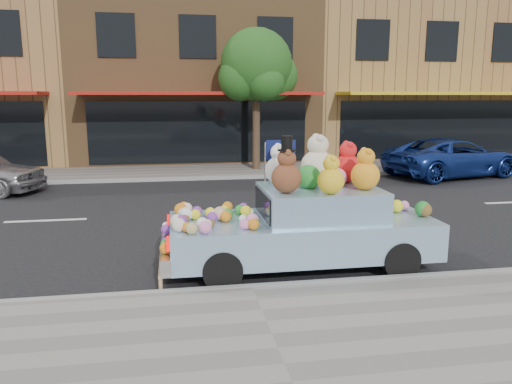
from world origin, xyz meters
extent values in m
plane|color=black|center=(0.00, 0.00, 0.00)|extent=(120.00, 120.00, 0.00)
cube|color=gray|center=(0.00, -6.50, 0.06)|extent=(60.00, 3.00, 0.12)
cube|color=gray|center=(0.00, 6.50, 0.06)|extent=(60.00, 3.00, 0.12)
cube|color=gray|center=(0.00, -5.00, 0.07)|extent=(60.00, 0.12, 0.13)
cube|color=gray|center=(0.00, 5.00, 0.07)|extent=(60.00, 0.12, 0.13)
cube|color=black|center=(-7.00, 7.98, 5.00)|extent=(1.40, 0.06, 1.60)
cube|color=olive|center=(0.00, 12.00, 3.50)|extent=(10.00, 8.00, 7.00)
cube|color=black|center=(0.00, 7.98, 1.40)|extent=(8.50, 0.06, 2.40)
cube|color=#A7190F|center=(0.00, 7.10, 2.90)|extent=(9.00, 1.80, 0.12)
cube|color=black|center=(-3.00, 7.98, 5.00)|extent=(1.40, 0.06, 1.60)
cube|color=black|center=(0.00, 7.98, 5.00)|extent=(1.40, 0.06, 1.60)
cube|color=black|center=(3.00, 7.98, 5.00)|extent=(1.40, 0.06, 1.60)
cube|color=olive|center=(10.00, 12.00, 3.50)|extent=(10.00, 8.00, 7.00)
cube|color=#332D2B|center=(10.00, 12.00, 7.15)|extent=(10.00, 8.00, 0.30)
cube|color=black|center=(10.00, 7.98, 1.40)|extent=(8.50, 0.06, 2.40)
cube|color=gold|center=(10.00, 7.10, 2.90)|extent=(9.00, 1.80, 0.12)
cube|color=black|center=(7.00, 7.98, 5.00)|extent=(1.40, 0.06, 1.60)
cube|color=black|center=(10.00, 7.98, 5.00)|extent=(1.40, 0.06, 1.60)
cube|color=black|center=(13.00, 7.98, 5.00)|extent=(1.40, 0.06, 1.60)
cylinder|color=#38281C|center=(2.00, 6.50, 1.60)|extent=(0.28, 0.28, 3.20)
sphere|color=#1E4F16|center=(2.00, 6.50, 3.92)|extent=(2.60, 2.60, 2.60)
sphere|color=#1E4F16|center=(2.70, 6.80, 3.52)|extent=(1.80, 1.80, 1.80)
sphere|color=#1E4F16|center=(1.40, 6.30, 3.42)|extent=(1.60, 1.60, 1.60)
sphere|color=#1E4F16|center=(2.20, 5.90, 3.32)|extent=(1.40, 1.40, 1.40)
sphere|color=#1E4F16|center=(1.70, 7.10, 3.62)|extent=(1.60, 1.60, 1.60)
imported|color=navy|center=(8.62, 4.27, 0.68)|extent=(5.28, 3.35, 1.36)
cylinder|color=black|center=(2.40, -4.79, 0.30)|extent=(0.60, 0.20, 0.60)
cylinder|color=black|center=(2.40, -3.23, 0.30)|extent=(0.60, 0.20, 0.60)
cylinder|color=black|center=(-0.40, -4.79, 0.30)|extent=(0.60, 0.20, 0.60)
cylinder|color=black|center=(-0.40, -3.23, 0.30)|extent=(0.60, 0.20, 0.60)
cube|color=#93BADC|center=(1.00, -4.01, 0.55)|extent=(4.30, 1.71, 0.60)
cube|color=#93BADC|center=(1.30, -4.01, 1.10)|extent=(1.90, 1.50, 0.50)
cube|color=silver|center=(-1.22, -4.01, 0.40)|extent=(0.16, 1.78, 0.26)
cube|color=red|center=(-1.17, -4.69, 0.72)|extent=(0.06, 0.28, 0.16)
cube|color=red|center=(-1.17, -3.33, 0.72)|extent=(0.06, 0.28, 0.16)
cube|color=black|center=(0.35, -4.01, 1.10)|extent=(0.04, 1.30, 0.40)
sphere|color=brown|center=(0.65, -4.36, 1.59)|extent=(0.47, 0.47, 0.47)
sphere|color=brown|center=(0.65, -4.36, 1.89)|extent=(0.29, 0.29, 0.29)
sphere|color=brown|center=(0.65, -4.46, 1.99)|extent=(0.11, 0.11, 0.11)
sphere|color=brown|center=(0.65, -4.26, 1.99)|extent=(0.11, 0.11, 0.11)
cylinder|color=black|center=(0.65, -4.36, 2.01)|extent=(0.28, 0.28, 0.02)
cylinder|color=black|center=(0.65, -4.36, 2.12)|extent=(0.18, 0.18, 0.22)
sphere|color=beige|center=(1.35, -3.66, 1.64)|extent=(0.58, 0.58, 0.58)
sphere|color=beige|center=(1.35, -3.66, 2.02)|extent=(0.36, 0.36, 0.36)
sphere|color=beige|center=(1.35, -3.79, 2.13)|extent=(0.14, 0.14, 0.14)
sphere|color=beige|center=(1.35, -3.54, 2.13)|extent=(0.14, 0.14, 0.14)
sphere|color=orange|center=(1.95, -4.31, 1.58)|extent=(0.46, 0.46, 0.46)
sphere|color=orange|center=(1.95, -4.31, 1.88)|extent=(0.29, 0.29, 0.29)
sphere|color=orange|center=(1.95, -4.41, 1.97)|extent=(0.11, 0.11, 0.11)
sphere|color=orange|center=(1.95, -4.21, 1.97)|extent=(0.11, 0.11, 0.11)
sphere|color=red|center=(1.90, -3.61, 1.60)|extent=(0.49, 0.49, 0.49)
sphere|color=red|center=(1.90, -3.61, 1.91)|extent=(0.30, 0.30, 0.30)
sphere|color=red|center=(1.90, -3.72, 2.01)|extent=(0.12, 0.12, 0.12)
sphere|color=red|center=(1.90, -3.51, 2.01)|extent=(0.12, 0.12, 0.12)
sphere|color=white|center=(0.70, -3.56, 1.59)|extent=(0.47, 0.47, 0.47)
sphere|color=white|center=(0.70, -3.56, 1.89)|extent=(0.29, 0.29, 0.29)
sphere|color=white|center=(0.70, -3.66, 1.98)|extent=(0.11, 0.11, 0.11)
sphere|color=white|center=(0.70, -3.46, 1.98)|extent=(0.11, 0.11, 0.11)
sphere|color=gold|center=(1.30, -4.56, 1.56)|extent=(0.41, 0.41, 0.41)
sphere|color=gold|center=(1.30, -4.56, 1.82)|extent=(0.26, 0.26, 0.26)
sphere|color=gold|center=(1.30, -4.65, 1.91)|extent=(0.10, 0.10, 0.10)
sphere|color=gold|center=(1.30, -4.47, 1.91)|extent=(0.10, 0.10, 0.10)
sphere|color=#217C28|center=(1.10, -4.01, 1.53)|extent=(0.40, 0.40, 0.40)
sphere|color=pink|center=(1.60, -3.96, 1.50)|extent=(0.32, 0.32, 0.32)
sphere|color=beige|center=(-0.60, -4.46, 0.93)|extent=(0.15, 0.15, 0.15)
sphere|color=#C46C12|center=(-0.16, -3.36, 0.94)|extent=(0.18, 0.18, 0.18)
sphere|color=#217C28|center=(0.02, -3.64, 0.94)|extent=(0.17, 0.17, 0.17)
sphere|color=#722F90|center=(-0.99, -4.32, 0.95)|extent=(0.21, 0.21, 0.21)
sphere|color=#217C28|center=(-0.23, -3.94, 0.94)|extent=(0.19, 0.19, 0.19)
sphere|color=#C46C12|center=(-0.91, -3.34, 0.95)|extent=(0.20, 0.20, 0.20)
sphere|color=#C46C12|center=(-0.97, -3.53, 0.96)|extent=(0.22, 0.22, 0.22)
sphere|color=yellow|center=(-0.24, -3.60, 0.93)|extent=(0.17, 0.17, 0.17)
sphere|color=white|center=(0.00, -4.16, 0.92)|extent=(0.13, 0.13, 0.13)
sphere|color=yellow|center=(-0.49, -3.75, 0.94)|extent=(0.17, 0.17, 0.17)
sphere|color=brown|center=(-0.54, -4.39, 0.92)|extent=(0.14, 0.14, 0.14)
sphere|color=#722F90|center=(0.11, -3.42, 0.93)|extent=(0.16, 0.16, 0.16)
sphere|color=#C46C12|center=(-0.90, -4.58, 0.93)|extent=(0.15, 0.15, 0.15)
sphere|color=beige|center=(-0.94, -3.66, 0.93)|extent=(0.15, 0.15, 0.15)
sphere|color=beige|center=(0.18, -3.76, 0.92)|extent=(0.14, 0.14, 0.14)
sphere|color=tan|center=(-0.20, -3.85, 0.92)|extent=(0.15, 0.15, 0.15)
sphere|color=brown|center=(-0.90, -4.05, 0.92)|extent=(0.14, 0.14, 0.14)
sphere|color=white|center=(-0.79, -3.80, 0.92)|extent=(0.13, 0.13, 0.13)
sphere|color=white|center=(-0.89, -3.81, 0.95)|extent=(0.21, 0.21, 0.21)
sphere|color=#722F90|center=(-0.49, -4.05, 0.93)|extent=(0.17, 0.17, 0.17)
sphere|color=white|center=(-0.89, -3.88, 0.95)|extent=(0.20, 0.20, 0.20)
sphere|color=beige|center=(-0.87, -3.41, 0.95)|extent=(0.19, 0.19, 0.19)
sphere|color=beige|center=(-1.04, -4.31, 0.96)|extent=(0.21, 0.21, 0.21)
sphere|color=#C46C12|center=(-0.27, -4.07, 0.94)|extent=(0.18, 0.18, 0.18)
sphere|color=#217C28|center=(0.13, -4.48, 0.93)|extent=(0.15, 0.15, 0.15)
sphere|color=pink|center=(-0.04, -4.57, 0.93)|extent=(0.16, 0.16, 0.16)
sphere|color=white|center=(-0.67, -4.43, 0.94)|extent=(0.18, 0.18, 0.18)
sphere|color=yellow|center=(0.10, -3.77, 0.94)|extent=(0.19, 0.19, 0.19)
sphere|color=beige|center=(-1.02, -4.53, 0.95)|extent=(0.21, 0.21, 0.21)
sphere|color=yellow|center=(-0.74, -3.85, 0.94)|extent=(0.17, 0.17, 0.17)
sphere|color=tan|center=(-0.83, -4.71, 0.94)|extent=(0.18, 0.18, 0.18)
sphere|color=#722F90|center=(-0.70, -3.61, 0.94)|extent=(0.17, 0.17, 0.17)
sphere|color=pink|center=(-0.63, -4.71, 0.95)|extent=(0.19, 0.19, 0.19)
sphere|color=pink|center=(0.11, -4.42, 0.95)|extent=(0.21, 0.21, 0.21)
sphere|color=#C46C12|center=(0.09, -4.61, 0.94)|extent=(0.18, 0.18, 0.18)
sphere|color=white|center=(-0.40, -3.93, 0.94)|extent=(0.19, 0.19, 0.19)
sphere|color=#D8A88C|center=(-0.35, -3.96, 0.97)|extent=(0.22, 0.22, 0.22)
sphere|color=#722F90|center=(-1.22, -3.52, 0.62)|extent=(0.18, 0.18, 0.18)
sphere|color=tan|center=(-1.22, -4.17, 0.59)|extent=(0.12, 0.12, 0.12)
sphere|color=#217C28|center=(-1.22, -4.31, 0.61)|extent=(0.15, 0.15, 0.15)
sphere|color=yellow|center=(-1.22, -4.26, 0.60)|extent=(0.14, 0.14, 0.14)
sphere|color=white|center=(-1.22, -3.22, 0.60)|extent=(0.14, 0.14, 0.14)
sphere|color=#C46C12|center=(-1.22, -4.56, 0.62)|extent=(0.17, 0.17, 0.17)
sphere|color=#217C28|center=(3.01, -4.24, 0.98)|extent=(0.26, 0.26, 0.26)
sphere|color=brown|center=(3.03, -4.27, 0.97)|extent=(0.24, 0.24, 0.24)
sphere|color=pink|center=(2.91, -3.77, 0.94)|extent=(0.17, 0.17, 0.17)
sphere|color=yellow|center=(2.71, -3.90, 0.96)|extent=(0.22, 0.22, 0.22)
cylinder|color=#997A54|center=(-1.30, -4.86, 0.17)|extent=(0.06, 0.06, 0.17)
sphere|color=#997A54|center=(-1.30, -4.86, 0.26)|extent=(0.07, 0.07, 0.07)
cylinder|color=#997A54|center=(-1.30, -4.77, 0.17)|extent=(0.06, 0.06, 0.17)
sphere|color=#997A54|center=(-1.30, -4.77, 0.26)|extent=(0.07, 0.07, 0.07)
cylinder|color=#997A54|center=(-1.30, -4.68, 0.17)|extent=(0.06, 0.06, 0.17)
sphere|color=#997A54|center=(-1.30, -4.68, 0.26)|extent=(0.07, 0.07, 0.07)
cylinder|color=#997A54|center=(-1.30, -4.59, 0.17)|extent=(0.06, 0.06, 0.17)
sphere|color=#997A54|center=(-1.30, -4.59, 0.26)|extent=(0.07, 0.07, 0.07)
cylinder|color=#997A54|center=(-1.30, -4.50, 0.17)|extent=(0.06, 0.06, 0.17)
sphere|color=#997A54|center=(-1.30, -4.50, 0.26)|extent=(0.07, 0.07, 0.07)
cylinder|color=#997A54|center=(-1.30, -4.41, 0.17)|extent=(0.06, 0.06, 0.17)
sphere|color=#997A54|center=(-1.30, -4.41, 0.26)|extent=(0.07, 0.07, 0.07)
cylinder|color=#997A54|center=(-1.30, -4.32, 0.17)|extent=(0.06, 0.06, 0.17)
sphere|color=#997A54|center=(-1.30, -4.32, 0.26)|extent=(0.07, 0.07, 0.07)
cylinder|color=#997A54|center=(-1.30, -4.23, 0.17)|extent=(0.06, 0.06, 0.17)
sphere|color=#997A54|center=(-1.30, -4.23, 0.26)|extent=(0.07, 0.07, 0.07)
cylinder|color=#997A54|center=(-1.30, -4.14, 0.17)|extent=(0.06, 0.06, 0.17)
sphere|color=#997A54|center=(-1.30, -4.14, 0.26)|extent=(0.07, 0.07, 0.07)
cylinder|color=#997A54|center=(-1.30, -4.05, 0.17)|extent=(0.06, 0.06, 0.17)
sphere|color=#997A54|center=(-1.30, -4.05, 0.26)|extent=(0.07, 0.07, 0.07)
cylinder|color=#997A54|center=(-1.30, -3.96, 0.17)|extent=(0.06, 0.06, 0.17)
sphere|color=#997A54|center=(-1.30, -3.96, 0.26)|extent=(0.07, 0.07, 0.07)
cylinder|color=#997A54|center=(-1.30, -3.87, 0.17)|extent=(0.06, 0.06, 0.17)
sphere|color=#997A54|center=(-1.30, -3.87, 0.26)|extent=(0.07, 0.07, 0.07)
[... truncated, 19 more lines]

